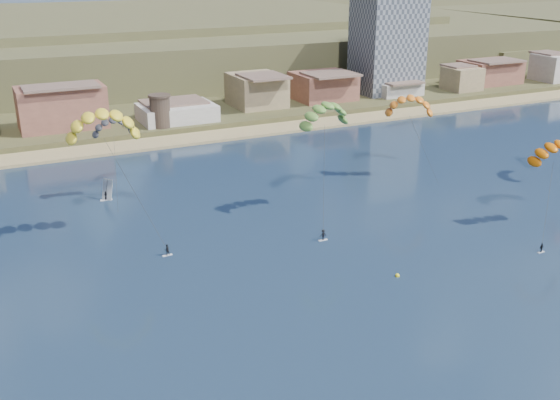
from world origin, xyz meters
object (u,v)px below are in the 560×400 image
(kitesurfer_green, at_px, (325,112))
(buoy, at_px, (397,276))
(kitesurfer_yellow, at_px, (102,120))
(kitesurfer_orange, at_px, (556,148))
(watchtower, at_px, (160,111))
(windsurfer, at_px, (107,194))
(apartment_tower, at_px, (387,43))

(kitesurfer_green, height_order, buoy, kitesurfer_green)
(kitesurfer_yellow, relative_size, buoy, 35.64)
(kitesurfer_orange, bearing_deg, watchtower, 116.03)
(kitesurfer_green, bearing_deg, buoy, -96.29)
(watchtower, relative_size, kitesurfer_green, 0.38)
(watchtower, distance_m, windsurfer, 49.57)
(kitesurfer_yellow, bearing_deg, apartment_tower, 35.11)
(kitesurfer_yellow, xyz_separation_m, buoy, (34.16, -33.82, -19.56))
(watchtower, bearing_deg, kitesurfer_yellow, -113.21)
(kitesurfer_green, distance_m, buoy, 33.57)
(kitesurfer_orange, bearing_deg, buoy, -171.15)
(kitesurfer_yellow, bearing_deg, kitesurfer_green, -9.09)
(apartment_tower, bearing_deg, kitesurfer_green, -130.50)
(apartment_tower, bearing_deg, kitesurfer_yellow, -144.89)
(apartment_tower, relative_size, watchtower, 3.72)
(windsurfer, bearing_deg, buoy, -58.15)
(kitesurfer_yellow, height_order, kitesurfer_green, kitesurfer_yellow)
(apartment_tower, xyz_separation_m, kitesurfer_yellow, (-105.94, -74.50, 1.86))
(apartment_tower, height_order, buoy, apartment_tower)
(kitesurfer_green, distance_m, windsurfer, 45.10)
(apartment_tower, bearing_deg, buoy, -123.53)
(apartment_tower, distance_m, kitesurfer_yellow, 129.52)
(apartment_tower, relative_size, kitesurfer_green, 1.41)
(apartment_tower, distance_m, buoy, 131.14)
(kitesurfer_orange, bearing_deg, kitesurfer_yellow, 157.76)
(kitesurfer_yellow, bearing_deg, buoy, -44.71)
(windsurfer, bearing_deg, apartment_tower, 29.03)
(watchtower, height_order, kitesurfer_orange, kitesurfer_orange)
(kitesurfer_green, bearing_deg, watchtower, 99.64)
(buoy, bearing_deg, windsurfer, 121.85)
(windsurfer, bearing_deg, watchtower, 61.65)
(kitesurfer_yellow, distance_m, kitesurfer_green, 37.72)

